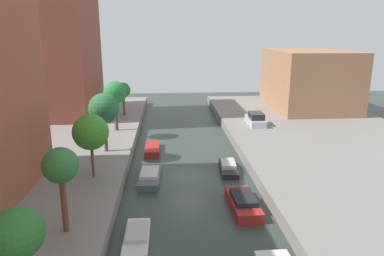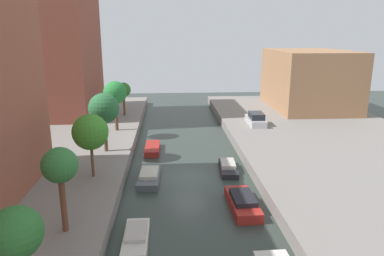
% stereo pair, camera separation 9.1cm
% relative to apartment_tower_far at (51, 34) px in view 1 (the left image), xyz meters
% --- Properties ---
extents(ground_plane, '(84.00, 84.00, 0.00)m').
position_rel_apartment_tower_far_xyz_m(ground_plane, '(16.00, -20.45, -11.06)').
color(ground_plane, '#2D3833').
extents(quay_right, '(20.00, 64.00, 1.00)m').
position_rel_apartment_tower_far_xyz_m(quay_right, '(31.00, -20.45, -10.56)').
color(quay_right, gray).
rests_on(quay_right, ground_plane).
extents(apartment_tower_far, '(10.00, 12.67, 20.12)m').
position_rel_apartment_tower_far_xyz_m(apartment_tower_far, '(0.00, 0.00, 0.00)').
color(apartment_tower_far, brown).
rests_on(apartment_tower_far, quay_left).
extents(low_block_right, '(10.00, 13.90, 7.94)m').
position_rel_apartment_tower_far_xyz_m(low_block_right, '(34.00, 1.51, -6.09)').
color(low_block_right, '#9E704C').
rests_on(low_block_right, quay_right).
extents(street_tree_0, '(2.00, 2.00, 4.29)m').
position_rel_apartment_tower_far_xyz_m(street_tree_0, '(8.81, -35.68, -6.85)').
color(street_tree_0, brown).
rests_on(street_tree_0, quay_left).
extents(street_tree_1, '(1.88, 1.88, 4.69)m').
position_rel_apartment_tower_far_xyz_m(street_tree_1, '(8.81, -29.89, -6.42)').
color(street_tree_1, brown).
rests_on(street_tree_1, quay_left).
extents(street_tree_2, '(2.61, 2.61, 4.72)m').
position_rel_apartment_tower_far_xyz_m(street_tree_2, '(8.81, -22.25, -6.66)').
color(street_tree_2, brown).
rests_on(street_tree_2, quay_left).
extents(street_tree_3, '(2.68, 2.68, 5.26)m').
position_rel_apartment_tower_far_xyz_m(street_tree_3, '(8.81, -16.29, -6.18)').
color(street_tree_3, brown).
rests_on(street_tree_3, quay_left).
extents(street_tree_4, '(2.49, 2.49, 5.36)m').
position_rel_apartment_tower_far_xyz_m(street_tree_4, '(8.81, -9.09, -6.01)').
color(street_tree_4, brown).
rests_on(street_tree_4, quay_left).
extents(street_tree_5, '(1.82, 1.82, 4.20)m').
position_rel_apartment_tower_far_xyz_m(street_tree_5, '(8.81, -1.69, -6.85)').
color(street_tree_5, brown).
rests_on(street_tree_5, quay_left).
extents(parked_car, '(1.78, 4.38, 1.44)m').
position_rel_apartment_tower_far_xyz_m(parked_car, '(24.49, -7.61, -9.47)').
color(parked_car, '#B7B7BC').
rests_on(parked_car, quay_right).
extents(moored_boat_left_1, '(1.37, 3.88, 0.68)m').
position_rel_apartment_tower_far_xyz_m(moored_boat_left_1, '(12.54, -29.71, -10.77)').
color(moored_boat_left_1, beige).
rests_on(moored_boat_left_1, ground_plane).
extents(moored_boat_left_2, '(1.79, 4.55, 0.81)m').
position_rel_apartment_tower_far_xyz_m(moored_boat_left_2, '(12.86, -20.96, -10.72)').
color(moored_boat_left_2, '#4C5156').
rests_on(moored_boat_left_2, ground_plane).
extents(moored_boat_left_3, '(1.42, 4.08, 0.56)m').
position_rel_apartment_tower_far_xyz_m(moored_boat_left_3, '(12.82, -13.64, -10.78)').
color(moored_boat_left_3, maroon).
rests_on(moored_boat_left_3, ground_plane).
extents(moored_boat_right_2, '(1.79, 4.55, 0.98)m').
position_rel_apartment_tower_far_xyz_m(moored_boat_right_2, '(19.28, -26.09, -10.65)').
color(moored_boat_right_2, maroon).
rests_on(moored_boat_right_2, ground_plane).
extents(moored_boat_right_3, '(1.61, 3.98, 0.78)m').
position_rel_apartment_tower_far_xyz_m(moored_boat_right_3, '(19.40, -19.36, -10.74)').
color(moored_boat_right_3, '#232328').
rests_on(moored_boat_right_3, ground_plane).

